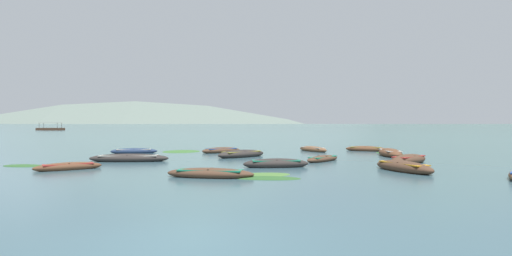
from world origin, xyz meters
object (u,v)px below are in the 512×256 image
rowboat_9 (313,149)px  rowboat_13 (68,167)px  rowboat_2 (390,153)px  rowboat_8 (323,159)px  ferry_0 (50,129)px  rowboat_4 (403,167)px  rowboat_0 (409,160)px  rowboat_11 (366,149)px  rowboat_10 (276,164)px  rowboat_3 (241,154)px  rowboat_1 (129,158)px  rowboat_7 (221,150)px  rowboat_5 (210,174)px  rowboat_6 (134,151)px

rowboat_9 → rowboat_13: rowboat_9 is taller
rowboat_2 → rowboat_9: rowboat_2 is taller
rowboat_8 → ferry_0: size_ratio=0.34×
rowboat_4 → ferry_0: ferry_0 is taller
rowboat_0 → ferry_0: ferry_0 is taller
rowboat_11 → rowboat_0: bearing=-92.5°
rowboat_13 → rowboat_9: bearing=41.2°
rowboat_11 → rowboat_13: (-17.75, -12.05, -0.01)m
rowboat_0 → rowboat_10: 7.67m
rowboat_8 → ferry_0: ferry_0 is taller
rowboat_3 → rowboat_11: size_ratio=1.12×
rowboat_1 → rowboat_7: bearing=53.1°
rowboat_1 → rowboat_2: (16.42, 3.44, 0.02)m
ferry_0 → rowboat_0: bearing=-54.4°
rowboat_3 → ferry_0: (-60.63, 93.71, 0.26)m
rowboat_10 → ferry_0: bearing=122.1°
rowboat_1 → rowboat_4: 14.84m
rowboat_9 → rowboat_10: (-3.62, -10.89, 0.02)m
rowboat_8 → rowboat_7: bearing=134.6°
rowboat_4 → rowboat_5: rowboat_4 is taller
rowboat_2 → rowboat_9: (-4.50, 4.38, -0.04)m
rowboat_10 → rowboat_11: size_ratio=1.06×
rowboat_10 → rowboat_9: bearing=71.6°
rowboat_9 → rowboat_10: rowboat_10 is taller
rowboat_3 → rowboat_11: (9.71, 5.25, -0.03)m
rowboat_10 → rowboat_4: bearing=-16.6°
rowboat_3 → rowboat_11: rowboat_3 is taller
rowboat_6 → rowboat_0: bearing=-22.6°
rowboat_8 → rowboat_9: 7.86m
rowboat_7 → rowboat_8: 9.08m
rowboat_0 → rowboat_11: bearing=87.5°
rowboat_4 → rowboat_5: 8.87m
rowboat_1 → rowboat_6: rowboat_1 is taller
rowboat_3 → rowboat_10: (1.87, -5.85, -0.01)m
rowboat_10 → rowboat_13: (-9.90, -0.95, -0.03)m
rowboat_2 → rowboat_8: size_ratio=1.33×
rowboat_0 → ferry_0: (-69.94, 97.73, 0.25)m
rowboat_4 → rowboat_13: 15.67m
rowboat_7 → rowboat_13: size_ratio=1.10×
rowboat_4 → rowboat_9: 12.79m
rowboat_5 → rowboat_13: size_ratio=1.29×
rowboat_0 → rowboat_8: (-4.52, 1.24, -0.06)m
rowboat_6 → rowboat_11: rowboat_11 is taller
rowboat_7 → rowboat_13: (-6.45, -10.47, -0.02)m
rowboat_7 → rowboat_11: rowboat_7 is taller
rowboat_2 → rowboat_7: rowboat_2 is taller
rowboat_6 → rowboat_7: size_ratio=1.06×
rowboat_3 → rowboat_8: 5.55m
rowboat_2 → rowboat_6: 18.10m
rowboat_4 → rowboat_7: 14.52m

